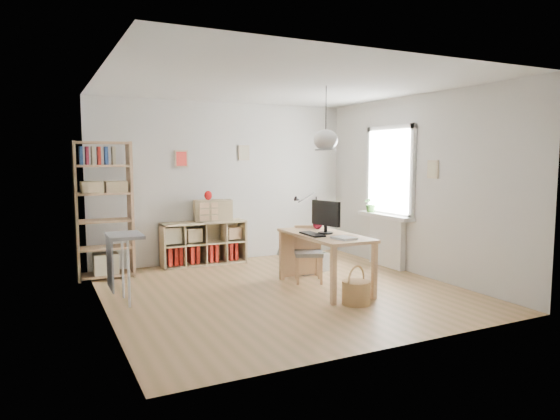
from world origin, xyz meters
name	(u,v)px	position (x,y,z in m)	size (l,w,h in m)	color
ground	(283,291)	(0.00, 0.00, 0.00)	(4.50, 4.50, 0.00)	tan
room_shell	(326,140)	(0.55, -0.15, 2.00)	(4.50, 4.50, 4.50)	silver
window_unit	(390,171)	(2.23, 0.60, 1.55)	(0.07, 1.16, 1.46)	white
radiator	(387,242)	(2.19, 0.60, 0.40)	(0.10, 0.80, 0.80)	white
windowsill	(385,216)	(2.14, 0.60, 0.83)	(0.22, 1.20, 0.06)	white
desk	(325,241)	(0.55, -0.15, 0.66)	(0.70, 1.50, 0.75)	tan
cube_shelf	(202,246)	(-0.47, 2.08, 0.30)	(1.40, 0.38, 0.72)	tan
tall_bookshelf	(103,205)	(-2.04, 1.80, 1.09)	(0.80, 0.38, 2.00)	tan
side_table	(119,249)	(-2.04, 0.35, 0.67)	(0.40, 0.55, 0.85)	gray
chair	(308,250)	(0.56, 0.31, 0.45)	(0.51, 0.51, 0.79)	gray
wicker_basket	(356,292)	(0.52, -0.94, 0.15)	(0.34, 0.34, 0.48)	#A08148
storage_chest	(306,259)	(0.84, 0.88, 0.19)	(0.70, 0.75, 0.59)	beige
monitor	(326,215)	(0.57, -0.14, 1.00)	(0.20, 0.51, 0.44)	black
keyboard	(312,234)	(0.34, -0.17, 0.76)	(0.17, 0.45, 0.02)	black
task_lamp	(305,206)	(0.59, 0.46, 1.07)	(0.44, 0.16, 0.47)	black
yarn_ball	(318,224)	(0.69, 0.28, 0.82)	(0.13, 0.13, 0.13)	#480917
paper_tray	(344,238)	(0.54, -0.63, 0.76)	(0.22, 0.28, 0.03)	white
drawer_chest	(213,210)	(-0.28, 2.04, 0.90)	(0.62, 0.28, 0.35)	tan
red_vase	(208,195)	(-0.36, 2.04, 1.15)	(0.13, 0.13, 0.15)	#A90E0E
potted_plant	(371,204)	(2.12, 0.95, 1.00)	(0.26, 0.22, 0.29)	#2F5C22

